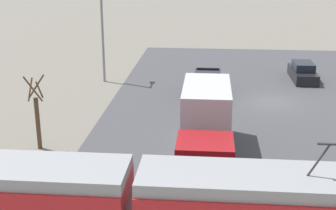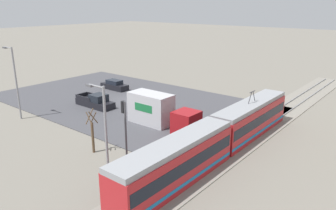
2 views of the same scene
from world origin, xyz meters
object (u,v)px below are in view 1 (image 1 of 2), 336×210
object	(u,v)px
sedan_car_0	(303,73)
street_tree	(37,116)
box_truck	(206,126)
street_lamp_near_crossing	(103,22)
pickup_truck	(207,86)

from	to	relation	value
sedan_car_0	street_tree	distance (m)	23.17
box_truck	street_tree	xyz separation A→B (m)	(9.02, -0.22, 0.20)
sedan_car_0	street_lamp_near_crossing	xyz separation A→B (m)	(16.42, 1.55, 4.18)
sedan_car_0	street_lamp_near_crossing	size ratio (longest dim) A/B	0.56
street_lamp_near_crossing	street_tree	bearing A→B (deg)	88.08
pickup_truck	sedan_car_0	bearing A→B (deg)	-147.53
box_truck	street_lamp_near_crossing	world-z (taller)	street_lamp_near_crossing
sedan_car_0	pickup_truck	bearing A→B (deg)	-147.53
box_truck	pickup_truck	bearing A→B (deg)	-90.05
box_truck	sedan_car_0	distance (m)	17.89
sedan_car_0	street_lamp_near_crossing	distance (m)	17.02
sedan_car_0	box_truck	bearing A→B (deg)	-116.20
box_truck	street_lamp_near_crossing	distance (m)	17.11
street_lamp_near_crossing	sedan_car_0	bearing A→B (deg)	-174.62
sedan_car_0	street_tree	bearing A→B (deg)	-136.92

